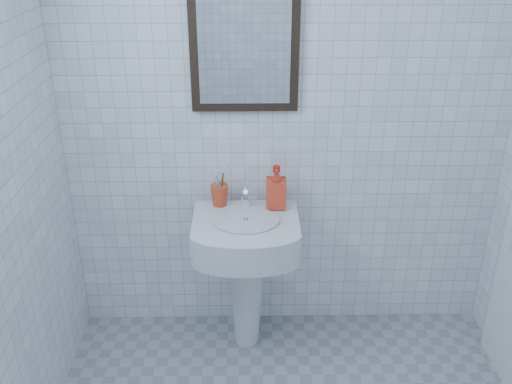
{
  "coord_description": "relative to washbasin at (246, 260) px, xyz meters",
  "views": [
    {
      "loc": [
        -0.19,
        -1.43,
        2.08
      ],
      "look_at": [
        -0.15,
        0.86,
        0.96
      ],
      "focal_mm": 40.0,
      "sensor_mm": 36.0,
      "label": 1
    }
  ],
  "objects": [
    {
      "name": "wall_back",
      "position": [
        0.2,
        0.22,
        0.72
      ],
      "size": [
        2.2,
        0.02,
        2.5
      ],
      "primitive_type": "cube",
      "color": "white",
      "rests_on": "ground"
    },
    {
      "name": "washbasin",
      "position": [
        0.0,
        0.0,
        0.0
      ],
      "size": [
        0.51,
        0.37,
        0.78
      ],
      "color": "silver",
      "rests_on": "ground"
    },
    {
      "name": "faucet",
      "position": [
        0.0,
        0.09,
        0.3
      ],
      "size": [
        0.05,
        0.1,
        0.12
      ],
      "color": "white",
      "rests_on": "washbasin"
    },
    {
      "name": "wall_mirror",
      "position": [
        0.0,
        0.2,
        1.02
      ],
      "size": [
        0.5,
        0.04,
        0.62
      ],
      "color": "black",
      "rests_on": "wall_back"
    },
    {
      "name": "soap_dispenser",
      "position": [
        0.15,
        0.1,
        0.36
      ],
      "size": [
        0.1,
        0.1,
        0.21
      ],
      "primitive_type": "imported",
      "rotation": [
        0.0,
        0.0,
        -0.02
      ],
      "color": "red",
      "rests_on": "washbasin"
    },
    {
      "name": "toothbrush_cup",
      "position": [
        -0.13,
        0.11,
        0.3
      ],
      "size": [
        0.11,
        0.11,
        0.11
      ],
      "primitive_type": null,
      "rotation": [
        0.0,
        0.0,
        0.27
      ],
      "color": "#D64320",
      "rests_on": "washbasin"
    }
  ]
}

